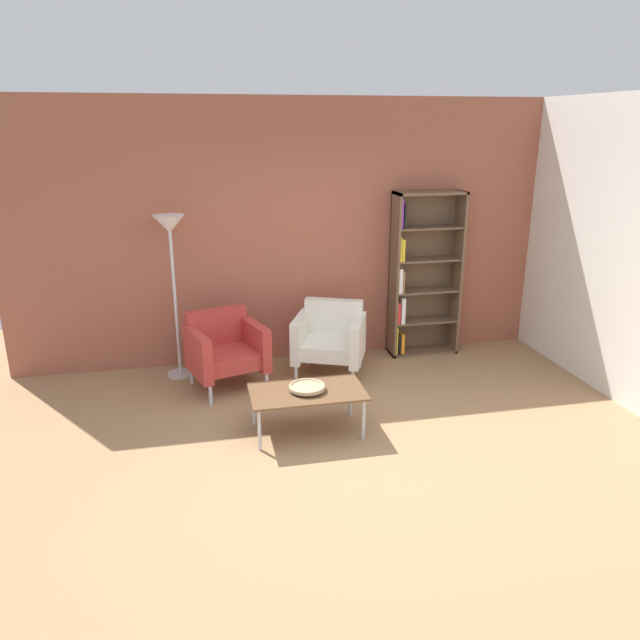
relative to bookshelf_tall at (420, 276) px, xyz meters
name	(u,v)px	position (x,y,z in m)	size (l,w,h in m)	color
ground_plane	(355,461)	(-1.37, -2.26, -0.93)	(8.32, 8.32, 0.00)	#9E7751
brick_back_panel	(300,233)	(-1.37, 0.20, 0.52)	(6.40, 0.12, 2.90)	#9E5642
plaster_right_partition	(640,256)	(1.49, -1.66, 0.52)	(0.12, 5.20, 2.90)	silver
bookshelf_tall	(420,276)	(0.00, 0.00, 0.00)	(0.80, 0.30, 1.90)	brown
coffee_table_low	(307,394)	(-1.66, -1.69, -0.56)	(1.00, 0.56, 0.40)	brown
decorative_bowl	(307,387)	(-1.66, -1.69, -0.49)	(0.32, 0.32, 0.05)	tan
armchair_near_window	(225,348)	(-2.30, -0.53, -0.51)	(0.87, 0.83, 0.78)	#B73833
armchair_by_bookshelf	(330,338)	(-1.17, -0.44, -0.51)	(0.90, 0.87, 0.78)	white
floor_lamp_torchiere	(171,244)	(-2.78, -0.14, 0.52)	(0.32, 0.32, 1.74)	silver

